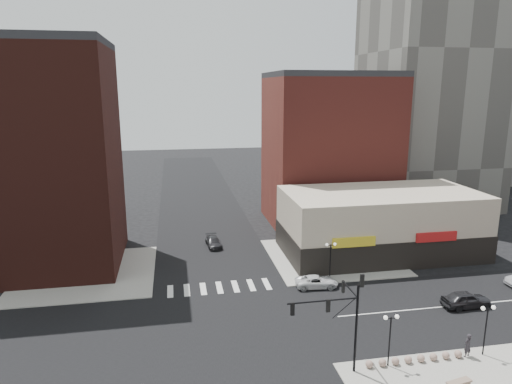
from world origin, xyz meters
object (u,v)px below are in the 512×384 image
object	(u,v)px
stone_bench	(459,384)
white_suv	(317,282)
dark_sedan_north	(214,242)
pedestrian	(467,345)
dark_sedan_east	(466,299)
street_lamp_se_a	(391,327)
street_lamp_ne	(331,252)
street_lamp_se_b	(487,318)
traffic_signal	(342,310)

from	to	relation	value
stone_bench	white_suv	bearing A→B (deg)	93.61
white_suv	stone_bench	world-z (taller)	white_suv
white_suv	dark_sedan_north	distance (m)	17.40
pedestrian	dark_sedan_east	bearing A→B (deg)	-143.59
street_lamp_se_a	stone_bench	xyz separation A→B (m)	(3.75, -3.23, -2.94)
street_lamp_se_a	white_suv	bearing A→B (deg)	93.86
stone_bench	street_lamp_ne	bearing A→B (deg)	86.82
dark_sedan_east	dark_sedan_north	size ratio (longest dim) A/B	1.07
street_lamp_se_b	dark_sedan_east	distance (m)	8.83
dark_sedan_north	street_lamp_se_b	bearing A→B (deg)	-62.62
pedestrian	stone_bench	bearing A→B (deg)	29.35
street_lamp_se_b	pedestrian	bearing A→B (deg)	180.00
dark_sedan_east	street_lamp_se_a	bearing A→B (deg)	122.44
street_lamp_se_b	dark_sedan_north	world-z (taller)	street_lamp_se_b
street_lamp_ne	stone_bench	distance (m)	19.65
street_lamp_ne	pedestrian	xyz separation A→B (m)	(5.58, -16.00, -2.20)
street_lamp_se_a	white_suv	size ratio (longest dim) A/B	0.92
street_lamp_ne	white_suv	bearing A→B (deg)	-142.81
street_lamp_se_a	street_lamp_ne	size ratio (longest dim) A/B	1.00
dark_sedan_north	white_suv	bearing A→B (deg)	-61.87
street_lamp_ne	dark_sedan_east	distance (m)	13.85
street_lamp_se_b	dark_sedan_north	distance (m)	34.55
street_lamp_ne	dark_sedan_east	size ratio (longest dim) A/B	0.89
white_suv	street_lamp_se_b	bearing A→B (deg)	-144.21
traffic_signal	street_lamp_se_a	xyz separation A→B (m)	(3.76, -0.17, -1.67)
white_suv	street_lamp_ne	bearing A→B (deg)	-48.79
dark_sedan_east	street_lamp_se_b	bearing A→B (deg)	153.34
dark_sedan_east	pedestrian	distance (m)	9.19
street_lamp_se_b	street_lamp_se_a	bearing A→B (deg)	180.00
pedestrian	street_lamp_se_a	bearing A→B (deg)	-19.47
traffic_signal	street_lamp_ne	world-z (taller)	traffic_signal
traffic_signal	pedestrian	size ratio (longest dim) A/B	4.02
street_lamp_se_a	street_lamp_se_b	world-z (taller)	same
street_lamp_ne	stone_bench	world-z (taller)	street_lamp_ne
traffic_signal	street_lamp_ne	xyz separation A→B (m)	(4.76, 15.83, -1.67)
street_lamp_se_a	dark_sedan_east	xyz separation A→B (m)	(11.73, 7.60, -2.50)
street_lamp_ne	dark_sedan_north	bearing A→B (deg)	131.45
traffic_signal	street_lamp_se_b	bearing A→B (deg)	-0.82
dark_sedan_east	pedestrian	world-z (taller)	pedestrian
street_lamp_se_a	street_lamp_ne	distance (m)	16.03
traffic_signal	dark_sedan_east	bearing A→B (deg)	25.63
street_lamp_se_a	white_suv	world-z (taller)	street_lamp_se_a
street_lamp_se_b	stone_bench	xyz separation A→B (m)	(-4.25, -3.23, -2.94)
traffic_signal	stone_bench	size ratio (longest dim) A/B	3.96
street_lamp_ne	dark_sedan_north	distance (m)	17.61
street_lamp_se_a	dark_sedan_east	size ratio (longest dim) A/B	0.89
street_lamp_se_b	stone_bench	size ratio (longest dim) A/B	2.12
pedestrian	street_lamp_ne	bearing A→B (deg)	-90.24
white_suv	dark_sedan_north	size ratio (longest dim) A/B	1.03
stone_bench	traffic_signal	bearing A→B (deg)	144.33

